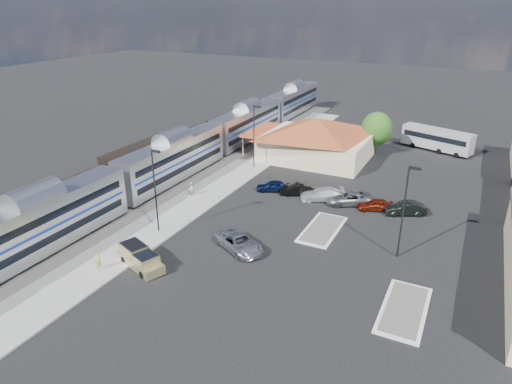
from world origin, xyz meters
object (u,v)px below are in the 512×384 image
at_px(pickup_truck, 141,259).
at_px(suv, 239,243).
at_px(coach_bus, 437,138).
at_px(station_depot, 316,138).

distance_m(pickup_truck, suv, 9.19).
xyz_separation_m(suv, coach_bus, (13.23, 41.49, 1.25)).
relative_size(suv, coach_bus, 0.50).
bearing_deg(pickup_truck, coach_bus, -0.99).
relative_size(pickup_truck, coach_bus, 0.49).
height_order(pickup_truck, coach_bus, coach_bus).
distance_m(station_depot, coach_bus, 19.97).
distance_m(suv, coach_bus, 43.56).
height_order(station_depot, pickup_truck, station_depot).
bearing_deg(station_depot, pickup_truck, -95.92).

